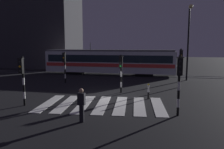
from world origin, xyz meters
TOP-DOWN VIEW (x-y plane):
  - ground_plane at (0.00, 0.00)m, footprint 120.00×120.00m
  - rail_near at (0.00, 11.52)m, footprint 80.00×0.12m
  - rail_far at (0.00, 12.96)m, footprint 80.00×0.12m
  - crosswalk_zebra at (0.00, -2.01)m, footprint 8.26×5.16m
  - traffic_light_corner_far_left at (-5.84, 5.10)m, footprint 0.36×0.42m
  - traffic_light_median_centre at (0.56, 1.71)m, footprint 0.36×0.42m
  - traffic_light_corner_near_right at (4.58, -3.31)m, footprint 0.36×0.42m
  - traffic_light_corner_far_right at (5.40, 5.09)m, footprint 0.36×0.42m
  - traffic_light_corner_near_left at (-4.77, -3.33)m, footprint 0.36×0.42m
  - street_lamp_trackside_right at (6.49, 9.22)m, footprint 0.44×1.21m
  - tram at (-2.89, 12.23)m, footprint 16.96×2.58m
  - pedestrian_waiting_at_kerb at (-0.17, -5.29)m, footprint 0.36×0.24m
  - bollard_island_edge at (2.83, 0.13)m, footprint 0.12×0.12m
  - building_backdrop at (-17.01, 20.16)m, footprint 12.42×8.00m

SIDE VIEW (x-z plane):
  - ground_plane at x=0.00m, z-range 0.00..0.00m
  - crosswalk_zebra at x=0.00m, z-range 0.00..0.02m
  - rail_near at x=0.00m, z-range 0.00..0.03m
  - rail_far at x=0.00m, z-range 0.00..0.03m
  - bollard_island_edge at x=2.83m, z-range 0.00..1.11m
  - pedestrian_waiting_at_kerb at x=-0.17m, z-range 0.02..1.73m
  - tram at x=-2.89m, z-range -0.32..3.83m
  - traffic_light_median_centre at x=0.56m, z-range 0.49..3.54m
  - traffic_light_corner_near_left at x=-4.77m, z-range 0.50..3.62m
  - traffic_light_corner_far_left at x=-5.84m, z-range 0.51..3.67m
  - traffic_light_corner_near_right at x=4.58m, z-range 0.53..3.81m
  - traffic_light_corner_far_right at x=5.40m, z-range 0.56..4.07m
  - street_lamp_trackside_right at x=6.49m, z-range 1.00..8.92m
  - building_backdrop at x=-17.01m, z-range 0.00..13.12m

